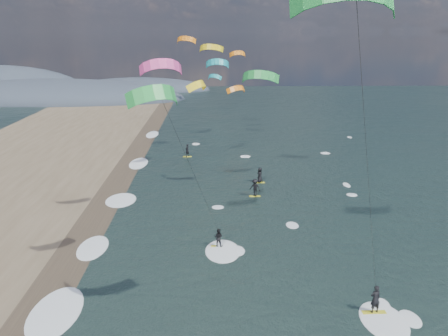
{
  "coord_description": "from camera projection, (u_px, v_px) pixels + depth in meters",
  "views": [
    {
      "loc": [
        -1.84,
        -19.96,
        15.76
      ],
      "look_at": [
        -1.0,
        12.0,
        7.0
      ],
      "focal_mm": 40.0,
      "sensor_mm": 36.0,
      "label": 1
    }
  ],
  "objects": [
    {
      "name": "far_kitesurfers",
      "position": [
        243.0,
        176.0,
        53.03
      ],
      "size": [
        9.45,
        17.32,
        1.8
      ],
      "color": "gold",
      "rests_on": "ground"
    },
    {
      "name": "bg_kite_field",
      "position": [
        214.0,
        61.0,
        72.16
      ],
      "size": [
        12.82,
        74.95,
        9.01
      ],
      "color": "black",
      "rests_on": "ground"
    },
    {
      "name": "kitesurfer_near_a",
      "position": [
        363.0,
        76.0,
        20.37
      ],
      "size": [
        7.73,
        8.36,
        18.24
      ],
      "color": "gold",
      "rests_on": "ground"
    },
    {
      "name": "shoreline_surf",
      "position": [
        93.0,
        249.0,
        37.4
      ],
      "size": [
        2.4,
        79.4,
        0.11
      ],
      "color": "white",
      "rests_on": "ground"
    },
    {
      "name": "kitesurfer_near_b",
      "position": [
        184.0,
        156.0,
        31.67
      ],
      "size": [
        6.81,
        8.72,
        13.45
      ],
      "color": "gold",
      "rests_on": "ground"
    },
    {
      "name": "coastal_hills",
      "position": [
        41.0,
        96.0,
        126.32
      ],
      "size": [
        80.0,
        41.0,
        15.0
      ],
      "color": "#3D4756",
      "rests_on": "ground"
    },
    {
      "name": "wet_sand_strip",
      "position": [
        58.0,
        280.0,
        32.79
      ],
      "size": [
        3.0,
        240.0,
        0.0
      ],
      "primitive_type": "cube",
      "color": "#382D23",
      "rests_on": "ground"
    }
  ]
}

